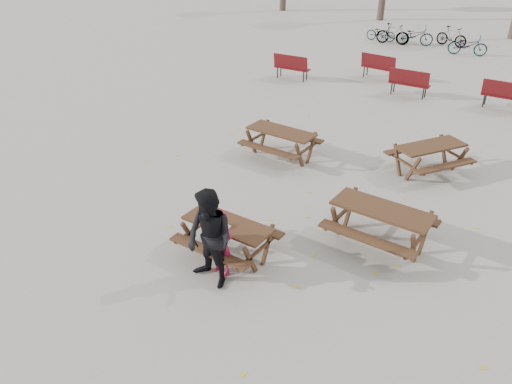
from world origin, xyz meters
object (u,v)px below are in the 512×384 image
Objects in this scene: soda_bottle at (217,222)px; picnic_table_north at (281,144)px; food_tray at (226,226)px; main_picnic_table at (228,231)px; adult at (210,239)px; picnic_table_far at (429,159)px; picnic_table_east at (380,226)px; child at (221,243)px.

soda_bottle is 0.09× the size of picnic_table_north.
picnic_table_north reaches higher than food_tray.
main_picnic_table is 0.93× the size of adult.
adult is at bearing -73.25° from main_picnic_table.
picnic_table_far is at bearing 69.74° from main_picnic_table.
picnic_table_east reaches higher than food_tray.
soda_bottle is 0.78m from adult.
soda_bottle is (-0.17, -0.04, 0.05)m from food_tray.
food_tray is 0.76m from adult.
food_tray is at bearing -167.03° from picnic_table_far.
child reaches higher than soda_bottle.
food_tray is at bearing 14.06° from soda_bottle.
picnic_table_north is at bearing 108.78° from main_picnic_table.
main_picnic_table is at bearing 58.10° from soda_bottle.
soda_bottle is 0.09× the size of adult.
picnic_table_east is at bearing 49.60° from child.
picnic_table_east is 4.60m from picnic_table_north.
child is 6.72m from picnic_table_far.
main_picnic_table is 0.34m from soda_bottle.
main_picnic_table is 0.97m from adult.
child is 0.71× the size of picnic_table_north.
picnic_table_north is at bearing 149.35° from picnic_table_east.
main_picnic_table is 3.14m from picnic_table_east.
child is 0.70× the size of adult.
picnic_table_east is at bearing 41.27° from main_picnic_table.
main_picnic_table is 0.97× the size of picnic_table_far.
child is at bearing 102.99° from adult.
picnic_table_north is 3.97m from picnic_table_far.
soda_bottle reaches higher than picnic_table_north.
picnic_table_north is at bearing 106.85° from soda_bottle.
food_tray is 0.19m from soda_bottle.
adult is at bearing -87.97° from child.
adult is 7.06m from picnic_table_far.
food_tray is 0.09× the size of picnic_table_north.
main_picnic_table is 0.57m from child.
picnic_table_north is (-3.89, 2.44, -0.02)m from picnic_table_east.
child reaches higher than picnic_table_far.
picnic_table_east is 1.09× the size of picnic_table_far.
picnic_table_east is at bearing 43.85° from food_tray.
adult is at bearing -70.19° from picnic_table_north.
child is at bearing -65.02° from main_picnic_table.
picnic_table_far is (2.18, 5.91, -0.19)m from main_picnic_table.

